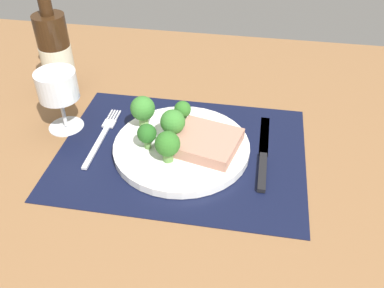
# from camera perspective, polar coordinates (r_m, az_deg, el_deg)

# --- Properties ---
(ground_plane) EXTENTS (1.40, 1.10, 0.03)m
(ground_plane) POSITION_cam_1_polar(r_m,az_deg,el_deg) (0.82, -1.41, -1.86)
(ground_plane) COLOR brown
(placemat) EXTENTS (0.47, 0.35, 0.00)m
(placemat) POSITION_cam_1_polar(r_m,az_deg,el_deg) (0.81, -1.42, -0.97)
(placemat) COLOR black
(placemat) RESTS_ON ground_plane
(plate) EXTENTS (0.26, 0.26, 0.02)m
(plate) POSITION_cam_1_polar(r_m,az_deg,el_deg) (0.80, -1.43, -0.45)
(plate) COLOR white
(plate) RESTS_ON placemat
(steak) EXTENTS (0.14, 0.13, 0.02)m
(steak) POSITION_cam_1_polar(r_m,az_deg,el_deg) (0.78, 1.87, 0.10)
(steak) COLOR tan
(steak) RESTS_ON plate
(broccoli_back_left) EXTENTS (0.05, 0.05, 0.07)m
(broccoli_back_left) POSITION_cam_1_polar(r_m,az_deg,el_deg) (0.79, -2.64, 2.91)
(broccoli_back_left) COLOR #5B8942
(broccoli_back_left) RESTS_ON plate
(broccoli_front_edge) EXTENTS (0.05, 0.05, 0.07)m
(broccoli_front_edge) POSITION_cam_1_polar(r_m,az_deg,el_deg) (0.83, -6.73, 4.74)
(broccoli_front_edge) COLOR #6B994C
(broccoli_front_edge) RESTS_ON plate
(broccoli_center) EXTENTS (0.03, 0.03, 0.05)m
(broccoli_center) POSITION_cam_1_polar(r_m,az_deg,el_deg) (0.83, -1.29, 4.58)
(broccoli_center) COLOR #5B8942
(broccoli_center) RESTS_ON plate
(broccoli_near_fork) EXTENTS (0.05, 0.05, 0.06)m
(broccoli_near_fork) POSITION_cam_1_polar(r_m,az_deg,el_deg) (0.74, -3.36, -0.09)
(broccoli_near_fork) COLOR #5B8942
(broccoli_near_fork) RESTS_ON plate
(broccoli_near_steak) EXTENTS (0.04, 0.04, 0.05)m
(broccoli_near_steak) POSITION_cam_1_polar(r_m,az_deg,el_deg) (0.77, -6.16, 1.36)
(broccoli_near_steak) COLOR #5B8942
(broccoli_near_steak) RESTS_ON plate
(fork) EXTENTS (0.02, 0.19, 0.01)m
(fork) POSITION_cam_1_polar(r_m,az_deg,el_deg) (0.86, -12.14, 1.04)
(fork) COLOR silver
(fork) RESTS_ON placemat
(knife) EXTENTS (0.02, 0.23, 0.01)m
(knife) POSITION_cam_1_polar(r_m,az_deg,el_deg) (0.80, 9.68, -1.68)
(knife) COLOR black
(knife) RESTS_ON placemat
(wine_bottle) EXTENTS (0.07, 0.07, 0.27)m
(wine_bottle) POSITION_cam_1_polar(r_m,az_deg,el_deg) (0.99, -18.06, 11.64)
(wine_bottle) COLOR #331E0F
(wine_bottle) RESTS_ON ground_plane
(wine_glass) EXTENTS (0.08, 0.08, 0.13)m
(wine_glass) POSITION_cam_1_polar(r_m,az_deg,el_deg) (0.86, -17.80, 7.14)
(wine_glass) COLOR silver
(wine_glass) RESTS_ON ground_plane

